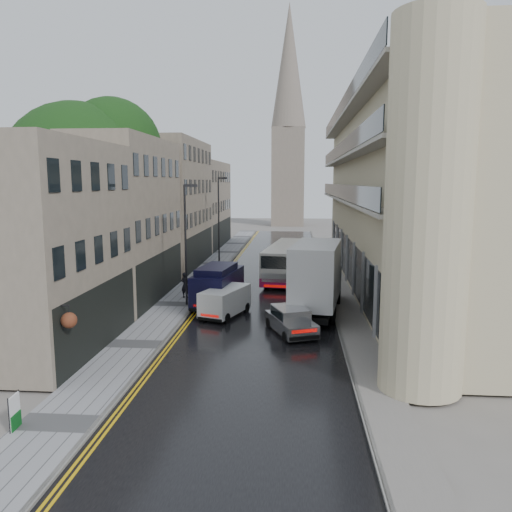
# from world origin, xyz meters

# --- Properties ---
(ground) EXTENTS (200.00, 200.00, 0.00)m
(ground) POSITION_xyz_m (0.00, 0.00, 0.00)
(ground) COLOR slate
(ground) RESTS_ON ground
(road) EXTENTS (9.00, 85.00, 0.02)m
(road) POSITION_xyz_m (0.00, 27.50, 0.01)
(road) COLOR black
(road) RESTS_ON ground
(left_sidewalk) EXTENTS (2.70, 85.00, 0.12)m
(left_sidewalk) POSITION_xyz_m (-5.85, 27.50, 0.06)
(left_sidewalk) COLOR gray
(left_sidewalk) RESTS_ON ground
(right_sidewalk) EXTENTS (1.80, 85.00, 0.12)m
(right_sidewalk) POSITION_xyz_m (5.40, 27.50, 0.06)
(right_sidewalk) COLOR slate
(right_sidewalk) RESTS_ON ground
(old_shop_row) EXTENTS (4.50, 56.00, 12.00)m
(old_shop_row) POSITION_xyz_m (-9.45, 30.00, 6.00)
(old_shop_row) COLOR gray
(old_shop_row) RESTS_ON ground
(modern_block) EXTENTS (8.00, 40.00, 14.00)m
(modern_block) POSITION_xyz_m (10.30, 26.00, 7.00)
(modern_block) COLOR #C0B48F
(modern_block) RESTS_ON ground
(church_spire) EXTENTS (6.40, 6.40, 40.00)m
(church_spire) POSITION_xyz_m (0.50, 82.00, 20.00)
(church_spire) COLOR gray
(church_spire) RESTS_ON ground
(tree_near) EXTENTS (10.56, 10.56, 13.89)m
(tree_near) POSITION_xyz_m (-12.50, 20.00, 6.95)
(tree_near) COLOR black
(tree_near) RESTS_ON ground
(tree_far) EXTENTS (9.24, 9.24, 12.46)m
(tree_far) POSITION_xyz_m (-12.20, 33.00, 6.23)
(tree_far) COLOR black
(tree_far) RESTS_ON ground
(cream_bus) EXTENTS (3.73, 10.84, 2.90)m
(cream_bus) POSITION_xyz_m (-0.23, 26.38, 1.47)
(cream_bus) COLOR beige
(cream_bus) RESTS_ON road
(white_lorry) EXTENTS (3.82, 8.89, 4.52)m
(white_lorry) POSITION_xyz_m (1.99, 16.17, 2.28)
(white_lorry) COLOR silver
(white_lorry) RESTS_ON road
(silver_hatchback) EXTENTS (3.02, 4.28, 1.47)m
(silver_hatchback) POSITION_xyz_m (1.64, 12.07, 0.76)
(silver_hatchback) COLOR #B3B3B8
(silver_hatchback) RESTS_ON road
(white_van) EXTENTS (2.90, 4.30, 1.79)m
(white_van) POSITION_xyz_m (-3.36, 15.82, 0.92)
(white_van) COLOR silver
(white_van) RESTS_ON road
(navy_van) EXTENTS (2.95, 5.74, 2.80)m
(navy_van) POSITION_xyz_m (-4.30, 17.79, 1.42)
(navy_van) COLOR black
(navy_van) RESTS_ON road
(pedestrian) EXTENTS (0.78, 0.67, 1.82)m
(pedestrian) POSITION_xyz_m (-5.58, 20.99, 1.03)
(pedestrian) COLOR black
(pedestrian) RESTS_ON left_sidewalk
(lamp_post_near) EXTENTS (0.91, 0.34, 7.86)m
(lamp_post_near) POSITION_xyz_m (-5.05, 19.06, 4.05)
(lamp_post_near) COLOR black
(lamp_post_near) RESTS_ON left_sidewalk
(lamp_post_far) EXTENTS (0.96, 0.28, 8.46)m
(lamp_post_far) POSITION_xyz_m (-5.59, 36.53, 4.35)
(lamp_post_far) COLOR black
(lamp_post_far) RESTS_ON left_sidewalk
(estate_sign) EXTENTS (0.12, 0.69, 1.15)m
(estate_sign) POSITION_xyz_m (-7.05, 2.09, 0.69)
(estate_sign) COLOR silver
(estate_sign) RESTS_ON left_sidewalk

